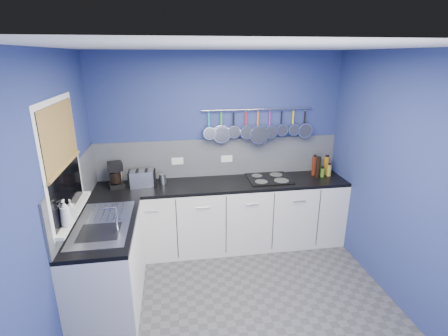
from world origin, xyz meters
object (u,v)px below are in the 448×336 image
object	(u,v)px
soap_bottle_a	(65,213)
coffee_maker	(116,175)
canister	(163,179)
hob	(269,178)
toaster	(142,178)
soap_bottle_b	(71,209)
paper_towel	(117,177)

from	to	relation	value
soap_bottle_a	coffee_maker	xyz separation A→B (m)	(0.23, 1.24, -0.11)
coffee_maker	canister	xyz separation A→B (m)	(0.56, 0.04, -0.09)
coffee_maker	canister	bearing A→B (deg)	-12.03
soap_bottle_a	hob	bearing A→B (deg)	29.67
toaster	hob	distance (m)	1.62
soap_bottle_b	coffee_maker	bearing A→B (deg)	78.21
toaster	canister	world-z (taller)	toaster
toaster	paper_towel	bearing A→B (deg)	165.00
soap_bottle_b	toaster	size ratio (longest dim) A/B	0.56
soap_bottle_b	toaster	distance (m)	1.21
soap_bottle_b	canister	world-z (taller)	soap_bottle_b
paper_towel	canister	size ratio (longest dim) A/B	1.96
paper_towel	canister	distance (m)	0.55
soap_bottle_a	hob	size ratio (longest dim) A/B	0.43
soap_bottle_a	soap_bottle_b	distance (m)	0.16
soap_bottle_a	canister	xyz separation A→B (m)	(0.78, 1.27, -0.21)
paper_towel	hob	distance (m)	1.92
soap_bottle_b	coffee_maker	size ratio (longest dim) A/B	0.55
paper_towel	hob	bearing A→B (deg)	-1.37
soap_bottle_b	hob	bearing A→B (deg)	26.43
coffee_maker	hob	size ratio (longest dim) A/B	0.57
paper_towel	canister	world-z (taller)	paper_towel
paper_towel	toaster	size ratio (longest dim) A/B	0.81
paper_towel	hob	world-z (taller)	paper_towel
soap_bottle_a	hob	world-z (taller)	soap_bottle_a
soap_bottle_b	paper_towel	xyz separation A→B (m)	(0.23, 1.12, -0.11)
coffee_maker	paper_towel	bearing A→B (deg)	60.16
hob	soap_bottle_b	bearing A→B (deg)	-153.57
canister	paper_towel	bearing A→B (deg)	-179.81
soap_bottle_a	coffee_maker	bearing A→B (deg)	79.67
coffee_maker	toaster	bearing A→B (deg)	-16.98
soap_bottle_a	canister	world-z (taller)	soap_bottle_a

